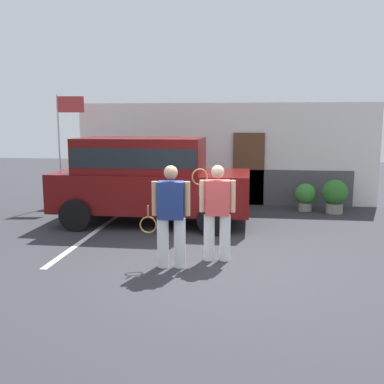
{
  "coord_description": "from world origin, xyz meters",
  "views": [
    {
      "loc": [
        0.75,
        -7.42,
        2.46
      ],
      "look_at": [
        -0.38,
        1.2,
        1.05
      ],
      "focal_mm": 41.61,
      "sensor_mm": 36.0,
      "label": 1
    }
  ],
  "objects": [
    {
      "name": "tennis_player_woman",
      "position": [
        0.2,
        0.18,
        0.89
      ],
      "size": [
        0.77,
        0.3,
        1.69
      ],
      "rotation": [
        0.0,
        0.0,
        3.23
      ],
      "color": "white",
      "rests_on": "ground_plane"
    },
    {
      "name": "parking_stripe_0",
      "position": [
        -2.64,
        1.5,
        0.0
      ],
      "size": [
        0.12,
        4.4,
        0.01
      ],
      "primitive_type": "cube",
      "color": "silver",
      "rests_on": "ground_plane"
    },
    {
      "name": "flag_pole",
      "position": [
        -4.52,
        4.81,
        2.19
      ],
      "size": [
        0.8,
        0.11,
        3.17
      ],
      "color": "silver",
      "rests_on": "ground_plane"
    },
    {
      "name": "potted_plant_by_porch",
      "position": [
        2.28,
        4.84,
        0.42
      ],
      "size": [
        0.57,
        0.57,
        0.75
      ],
      "color": "gray",
      "rests_on": "ground_plane"
    },
    {
      "name": "ground_plane",
      "position": [
        0.0,
        0.0,
        0.0
      ],
      "size": [
        40.0,
        40.0,
        0.0
      ],
      "primitive_type": "plane",
      "color": "#2D2D33"
    },
    {
      "name": "potted_plant_secondary",
      "position": [
        3.01,
        4.62,
        0.5
      ],
      "size": [
        0.68,
        0.68,
        0.9
      ],
      "color": "gray",
      "rests_on": "ground_plane"
    },
    {
      "name": "parked_suv",
      "position": [
        -1.65,
        2.86,
        1.15
      ],
      "size": [
        4.61,
        2.18,
        2.05
      ],
      "rotation": [
        0.0,
        0.0,
        0.0
      ],
      "color": "#590C0C",
      "rests_on": "ground_plane"
    },
    {
      "name": "house_frontage",
      "position": [
        0.01,
        5.75,
        1.39
      ],
      "size": [
        8.78,
        0.4,
        2.95
      ],
      "color": "white",
      "rests_on": "ground_plane"
    },
    {
      "name": "tennis_player_man",
      "position": [
        -0.54,
        -0.29,
        0.89
      ],
      "size": [
        0.9,
        0.3,
        1.73
      ],
      "rotation": [
        0.0,
        0.0,
        3.22
      ],
      "color": "white",
      "rests_on": "ground_plane"
    }
  ]
}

